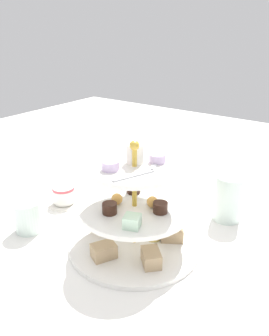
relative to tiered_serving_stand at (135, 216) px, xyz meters
The scene contains 6 objects.
ground_plane 0.07m from the tiered_serving_stand, behind, with size 2.40×2.40×0.00m, color white.
tiered_serving_stand is the anchor object (origin of this frame).
water_glass_tall_right 0.26m from the tiered_serving_stand, 28.04° to the right, with size 0.07×0.07×0.12m, color silver.
water_glass_short_left 0.26m from the tiered_serving_stand, 112.03° to the left, with size 0.06×0.06×0.07m, color silver.
teacup_with_saucer 0.27m from the tiered_serving_stand, 81.00° to the left, with size 0.09×0.09×0.05m.
butter_knife_right 0.31m from the tiered_serving_stand, 35.11° to the left, with size 0.17×0.01×0.00m, color silver.
Camera 1 is at (-0.51, -0.37, 0.45)m, focal length 36.73 mm.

